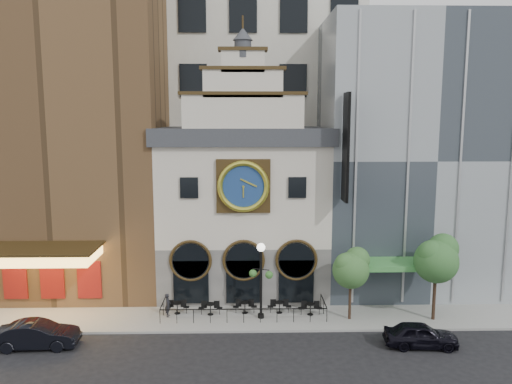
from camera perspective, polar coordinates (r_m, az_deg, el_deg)
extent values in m
plane|color=black|center=(31.74, -1.42, -15.80)|extent=(120.00, 120.00, 0.00)
cube|color=gray|center=(34.01, -1.41, -13.95)|extent=(44.00, 5.00, 0.15)
cube|color=#605E5B|center=(38.51, -1.40, -7.96)|extent=(12.00, 8.00, 4.00)
cube|color=beige|center=(37.32, -1.43, 0.16)|extent=(12.00, 8.00, 7.00)
cube|color=#2D3035|center=(36.95, -1.46, 6.47)|extent=(12.60, 8.60, 1.20)
cube|color=#32240F|center=(33.15, -1.46, 0.68)|extent=(3.60, 0.25, 3.60)
cylinder|color=navy|center=(33.01, -1.46, 0.65)|extent=(3.10, 0.12, 3.10)
torus|color=gold|center=(32.94, -1.46, 0.63)|extent=(3.46, 0.36, 3.46)
cylinder|color=#2D3035|center=(33.61, -1.51, 16.00)|extent=(1.10, 1.10, 1.10)
cone|color=#2D3035|center=(33.75, -1.52, 17.60)|extent=(1.30, 1.30, 0.80)
cube|color=brown|center=(41.07, -20.07, 7.42)|extent=(14.00, 12.00, 25.00)
cube|color=#FFBF59|center=(34.97, -23.42, -6.64)|extent=(7.00, 3.40, 0.70)
cube|color=#32240F|center=(34.86, -23.46, -5.93)|extent=(7.40, 3.80, 0.15)
cube|color=maroon|center=(37.04, -22.25, -9.28)|extent=(5.60, 0.15, 2.60)
cube|color=gray|center=(41.11, 17.04, 4.07)|extent=(14.00, 12.00, 20.00)
cube|color=#429244|center=(34.59, 15.54, -7.95)|extent=(4.50, 2.40, 0.35)
cube|color=black|center=(32.63, 10.23, 5.01)|extent=(0.18, 1.60, 7.00)
cube|color=beige|center=(49.41, -1.45, 16.58)|extent=(20.00, 16.00, 40.00)
cylinder|color=black|center=(34.26, -9.01, -12.41)|extent=(0.68, 0.68, 0.03)
cylinder|color=black|center=(34.40, -8.99, -12.99)|extent=(0.06, 0.06, 0.72)
cylinder|color=black|center=(33.83, -5.23, -12.62)|extent=(0.68, 0.68, 0.03)
cylinder|color=black|center=(33.97, -5.23, -13.20)|extent=(0.06, 0.06, 0.72)
cylinder|color=black|center=(33.96, -1.28, -12.51)|extent=(0.68, 0.68, 0.03)
cylinder|color=black|center=(34.09, -1.27, -13.09)|extent=(0.06, 0.06, 0.72)
cylinder|color=black|center=(34.01, 2.69, -12.48)|extent=(0.68, 0.68, 0.03)
cylinder|color=black|center=(34.14, 2.69, -13.06)|extent=(0.06, 0.06, 0.72)
cylinder|color=black|center=(33.89, 6.24, -12.60)|extent=(0.68, 0.68, 0.03)
cylinder|color=black|center=(34.02, 6.22, -13.18)|extent=(0.06, 0.06, 0.72)
imported|color=black|center=(31.25, 18.32, -15.24)|extent=(4.27, 1.97, 1.42)
imported|color=black|center=(32.19, -23.75, -14.71)|extent=(4.73, 1.86, 1.53)
imported|color=black|center=(33.92, -10.05, -12.60)|extent=(0.40, 0.58, 1.55)
cylinder|color=black|center=(32.68, 0.57, -10.50)|extent=(0.16, 0.16, 4.54)
cylinder|color=black|center=(33.43, 0.57, -13.96)|extent=(0.40, 0.40, 0.27)
sphere|color=white|center=(31.96, 0.58, -6.34)|extent=(0.55, 0.55, 0.55)
sphere|color=#295D25|center=(32.62, -0.35, -9.28)|extent=(0.51, 0.51, 0.51)
sphere|color=#295D25|center=(32.31, 1.51, -9.45)|extent=(0.51, 0.51, 0.51)
cylinder|color=#382619|center=(33.44, 10.68, -12.03)|extent=(0.18, 0.18, 2.53)
sphere|color=#306026|center=(32.80, 10.78, -8.78)|extent=(2.35, 2.35, 2.35)
sphere|color=#306026|center=(32.97, 11.49, -7.56)|extent=(1.63, 1.63, 1.63)
sphere|color=#306026|center=(32.43, 10.24, -8.13)|extent=(1.45, 1.45, 1.45)
cylinder|color=#382619|center=(34.68, 19.69, -11.21)|extent=(0.22, 0.22, 3.01)
sphere|color=#2A5D24|center=(33.97, 19.89, -7.45)|extent=(2.80, 2.80, 2.80)
sphere|color=#2A5D24|center=(34.27, 20.61, -6.05)|extent=(1.94, 1.94, 1.94)
sphere|color=#2A5D24|center=(33.49, 19.38, -6.70)|extent=(1.72, 1.72, 1.72)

